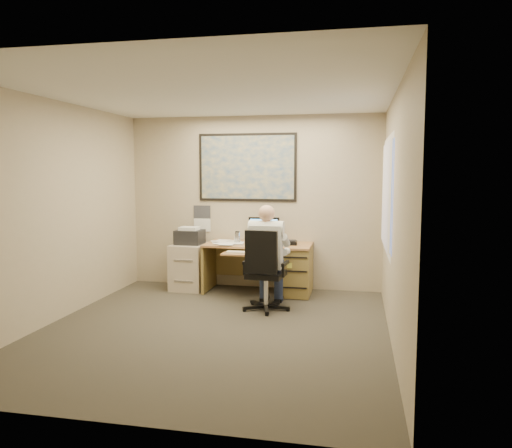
% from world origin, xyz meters
% --- Properties ---
extents(room_shell, '(4.00, 4.50, 2.70)m').
position_xyz_m(room_shell, '(0.00, 0.00, 1.35)').
color(room_shell, '#38342B').
rests_on(room_shell, ground).
extents(desk, '(1.60, 0.97, 1.13)m').
position_xyz_m(desk, '(0.49, 1.90, 0.44)').
color(desk, '#AA7748').
rests_on(desk, ground).
extents(world_map, '(1.56, 0.03, 1.06)m').
position_xyz_m(world_map, '(-0.09, 2.23, 1.90)').
color(world_map, '#1E4C93').
rests_on(world_map, room_shell).
extents(wall_calendar, '(0.28, 0.01, 0.42)m').
position_xyz_m(wall_calendar, '(-0.84, 2.24, 1.08)').
color(wall_calendar, white).
rests_on(wall_calendar, room_shell).
extents(window_blinds, '(0.06, 1.40, 1.30)m').
position_xyz_m(window_blinds, '(1.97, 0.80, 1.55)').
color(window_blinds, '#F0E6CF').
rests_on(window_blinds, room_shell).
extents(filing_cabinet, '(0.53, 0.63, 0.98)m').
position_xyz_m(filing_cabinet, '(-0.94, 1.90, 0.42)').
color(filing_cabinet, beige).
rests_on(filing_cabinet, ground).
extents(office_chair, '(0.71, 0.71, 1.09)m').
position_xyz_m(office_chair, '(0.45, 0.91, 0.32)').
color(office_chair, black).
rests_on(office_chair, ground).
extents(person, '(0.59, 0.84, 1.40)m').
position_xyz_m(person, '(0.44, 0.99, 0.70)').
color(person, silver).
rests_on(person, office_chair).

